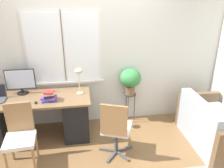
{
  "coord_description": "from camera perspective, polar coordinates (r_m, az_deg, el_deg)",
  "views": [
    {
      "loc": [
        -0.13,
        -2.9,
        2.3
      ],
      "look_at": [
        0.32,
        0.18,
        0.98
      ],
      "focal_mm": 35.0,
      "sensor_mm": 36.0,
      "label": 1
    }
  ],
  "objects": [
    {
      "name": "ground_plane",
      "position": [
        3.71,
        -4.69,
        -15.44
      ],
      "size": [
        14.0,
        14.0,
        0.0
      ],
      "primitive_type": "plane",
      "color": "brown"
    },
    {
      "name": "wall_back_with_window",
      "position": [
        3.8,
        -6.39,
        8.42
      ],
      "size": [
        9.0,
        0.12,
        2.7
      ],
      "color": "silver",
      "rests_on": "ground_plane"
    },
    {
      "name": "desk",
      "position": [
        3.85,
        -19.18,
        -8.11
      ],
      "size": [
        1.79,
        0.7,
        0.74
      ],
      "color": "brown",
      "rests_on": "ground_plane"
    },
    {
      "name": "monitor",
      "position": [
        3.85,
        -22.76,
        0.74
      ],
      "size": [
        0.46,
        0.18,
        0.42
      ],
      "color": "black",
      "rests_on": "desk"
    },
    {
      "name": "keyboard",
      "position": [
        3.57,
        -23.59,
        -4.91
      ],
      "size": [
        0.36,
        0.13,
        0.02
      ],
      "color": "slate",
      "rests_on": "desk"
    },
    {
      "name": "mouse",
      "position": [
        3.51,
        -19.32,
        -4.58
      ],
      "size": [
        0.04,
        0.06,
        0.03
      ],
      "color": "black",
      "rests_on": "desk"
    },
    {
      "name": "desk_lamp",
      "position": [
        3.54,
        -8.67,
        2.68
      ],
      "size": [
        0.13,
        0.13,
        0.44
      ],
      "color": "#BCB299",
      "rests_on": "desk"
    },
    {
      "name": "book_stack",
      "position": [
        3.51,
        -16.15,
        -3.15
      ],
      "size": [
        0.25,
        0.2,
        0.16
      ],
      "color": "#2851B2",
      "rests_on": "desk"
    },
    {
      "name": "desk_chair_wooden",
      "position": [
        3.32,
        -22.9,
        -12.13
      ],
      "size": [
        0.43,
        0.44,
        0.91
      ],
      "rotation": [
        0.0,
        0.0,
        0.07
      ],
      "color": "olive",
      "rests_on": "ground_plane"
    },
    {
      "name": "office_chair_swivel",
      "position": [
        3.19,
        0.98,
        -11.45
      ],
      "size": [
        0.53,
        0.55,
        0.93
      ],
      "rotation": [
        0.0,
        0.0,
        2.78
      ],
      "color": "#47474C",
      "rests_on": "ground_plane"
    },
    {
      "name": "couch_loveseat",
      "position": [
        3.93,
        24.89,
        -10.35
      ],
      "size": [
        0.77,
        1.25,
        0.76
      ],
      "rotation": [
        0.0,
        0.0,
        1.57
      ],
      "color": "#9EA8B2",
      "rests_on": "ground_plane"
    },
    {
      "name": "plant_stand",
      "position": [
        4.06,
        4.68,
        -3.53
      ],
      "size": [
        0.22,
        0.22,
        0.57
      ],
      "color": "#333338",
      "rests_on": "ground_plane"
    },
    {
      "name": "potted_plant",
      "position": [
        3.91,
        4.85,
        1.33
      ],
      "size": [
        0.38,
        0.38,
        0.48
      ],
      "color": "brown",
      "rests_on": "plant_stand"
    }
  ]
}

